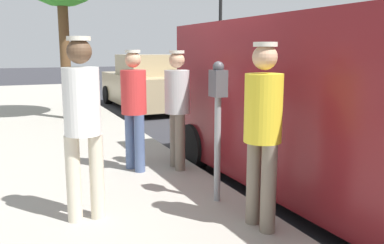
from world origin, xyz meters
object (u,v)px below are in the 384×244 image
Objects in this scene: pedestrian_in_yellow at (263,125)px; traffic_light_corner at (236,13)px; pedestrian_in_red at (134,103)px; parked_sedan_behind at (148,84)px; pedestrian_in_white at (82,117)px; parked_van at (346,106)px; pedestrian_in_gray at (177,102)px; parking_meter_near at (218,108)px.

pedestrian_in_yellow is 16.67m from traffic_light_corner.
pedestrian_in_red reaches higher than parked_sedan_behind.
traffic_light_corner is at bearing -138.18° from parked_sedan_behind.
parked_sedan_behind is 0.85× the size of traffic_light_corner.
pedestrian_in_white is 0.40× the size of parked_sedan_behind.
pedestrian_in_red is 0.31× the size of parked_van.
pedestrian_in_gray is at bearing 75.74° from parked_sedan_behind.
parking_meter_near is at bearing 77.60° from parked_sedan_behind.
parking_meter_near is 0.89× the size of pedestrian_in_yellow.
traffic_light_corner reaches higher than parked_sedan_behind.
pedestrian_in_gray is 2.17m from parked_van.
pedestrian_in_white is 0.33× the size of parked_van.
pedestrian_in_white is (1.40, -0.06, -0.02)m from parking_meter_near.
traffic_light_corner reaches higher than pedestrian_in_white.
pedestrian_in_yellow reaches higher than parked_sedan_behind.
pedestrian_in_white reaches higher than parking_meter_near.
pedestrian_in_yellow reaches higher than parking_meter_near.
pedestrian_in_red is 0.93× the size of pedestrian_in_white.
pedestrian_in_yellow is at bearing 150.12° from pedestrian_in_white.
pedestrian_in_white reaches higher than parked_sedan_behind.
parked_sedan_behind is 8.77m from traffic_light_corner.
pedestrian_in_yellow is 0.33× the size of traffic_light_corner.
traffic_light_corner is at bearing -122.69° from pedestrian_in_gray.
pedestrian_in_yellow is (-0.56, 2.25, 0.04)m from pedestrian_in_red.
pedestrian_in_yellow is at bearing 78.99° from parked_sedan_behind.
pedestrian_in_white is (1.45, -0.83, 0.04)m from pedestrian_in_yellow.
parked_van is 1.01× the size of traffic_light_corner.
pedestrian_in_red is 2.68m from parked_van.
parking_meter_near is at bearing -11.03° from parked_van.
parked_sedan_behind is at bearing -91.98° from parked_van.
pedestrian_in_gray is 14.89m from traffic_light_corner.
parked_van reaches higher than pedestrian_in_red.
traffic_light_corner reaches higher than pedestrian_in_red.
traffic_light_corner is (-6.20, -5.55, 2.77)m from parked_sedan_behind.
pedestrian_in_yellow is (0.00, 2.10, 0.05)m from pedestrian_in_gray.
parked_van is (-2.00, 1.78, 0.07)m from pedestrian_in_red.
parked_sedan_behind is (-1.74, -8.92, -0.38)m from pedestrian_in_yellow.
pedestrian_in_yellow is 9.09m from parked_sedan_behind.
parked_sedan_behind is (-1.79, -8.15, -0.43)m from parking_meter_near.
parked_van reaches higher than pedestrian_in_white.
parked_sedan_behind is at bearing -104.26° from pedestrian_in_gray.
pedestrian_in_red is at bearing -15.08° from pedestrian_in_gray.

